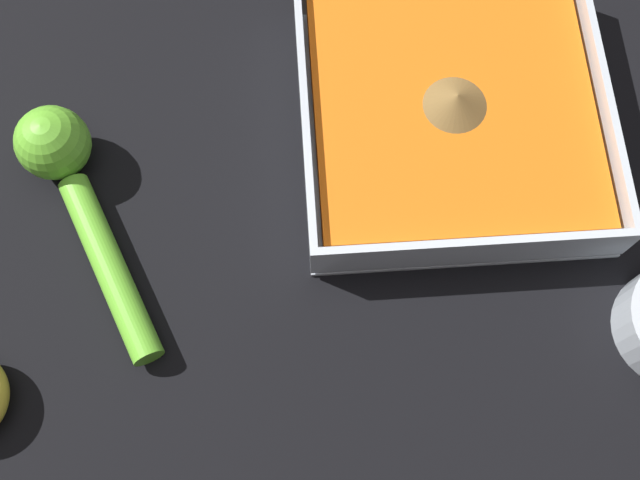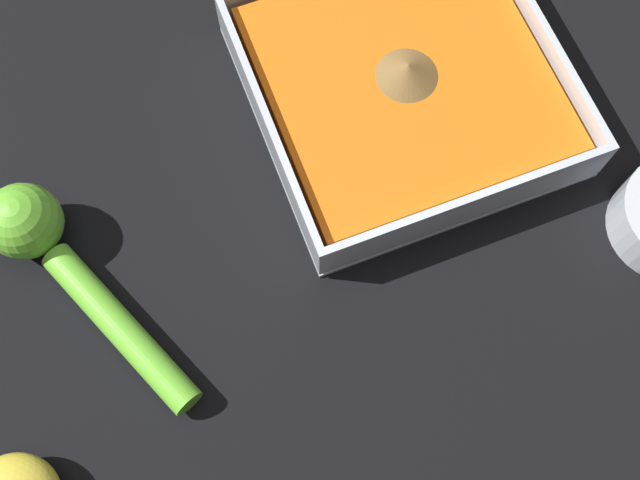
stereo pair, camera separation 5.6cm
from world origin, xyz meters
The scene contains 3 objects.
ground_plane centered at (0.00, 0.00, 0.00)m, with size 4.00×4.00×0.00m, color black.
square_dish centered at (-0.02, 0.03, 0.02)m, with size 0.24×0.24×0.05m.
lemon_squeezer centered at (-0.33, -0.01, 0.02)m, with size 0.11×0.21×0.06m.
Camera 1 is at (-0.15, -0.26, 0.56)m, focal length 42.00 mm.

